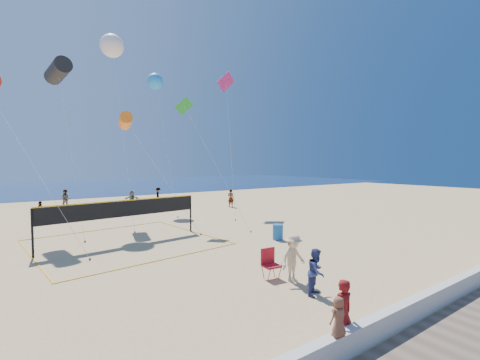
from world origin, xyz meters
TOP-DOWN VIEW (x-y plane):
  - ground at (0.00, 0.00)m, footprint 120.00×120.00m
  - ocean at (0.00, 62.00)m, footprint 140.00×50.00m
  - seawall at (0.00, -3.00)m, footprint 32.00×0.30m
  - woman at (-0.20, -2.70)m, footprint 0.66×0.48m
  - toddler at (-0.80, -3.05)m, footprint 0.46×0.32m
  - bystander_a at (1.64, -0.22)m, footprint 0.95×0.87m
  - bystander_b at (1.84, 1.10)m, footprint 1.22×0.75m
  - far_person_0 at (-5.30, 21.82)m, footprint 0.71×0.97m
  - far_person_1 at (2.88, 25.72)m, footprint 1.56×1.03m
  - far_person_2 at (11.22, 19.85)m, footprint 0.72×0.79m
  - far_person_3 at (-2.85, 28.01)m, footprint 1.00×0.82m
  - far_person_4 at (6.60, 28.10)m, footprint 0.98×1.23m
  - camp_chair at (1.36, 1.91)m, footprint 0.67×0.81m
  - trash_barrel at (5.82, 6.48)m, footprint 0.66×0.66m
  - volleyball_net at (-1.77, 10.92)m, footprint 10.04×9.91m
  - kite_1 at (-4.30, 16.57)m, footprint 1.51×5.79m
  - kite_2 at (0.01, 16.87)m, footprint 3.37×7.92m
  - kite_4 at (3.57, 13.61)m, footprint 3.04×5.21m
  - kite_5 at (9.96, 18.67)m, footprint 3.94×6.08m
  - kite_6 at (-0.44, 18.54)m, footprint 2.09×6.53m
  - kite_7 at (4.80, 23.70)m, footprint 1.98×7.84m

SIDE VIEW (x-z plane):
  - ground at x=0.00m, z-range 0.00..0.00m
  - ocean at x=0.00m, z-range 0.00..0.03m
  - seawall at x=0.00m, z-range 0.00..0.60m
  - trash_barrel at x=5.82m, z-range 0.00..0.90m
  - camp_chair at x=1.36m, z-range 0.02..1.30m
  - far_person_0 at x=-5.30m, z-range 0.00..1.52m
  - bystander_a at x=1.64m, z-range 0.00..1.59m
  - far_person_1 at x=2.88m, z-range 0.00..1.61m
  - woman at x=-0.20m, z-range 0.00..1.67m
  - far_person_4 at x=6.60m, z-range 0.00..1.67m
  - far_person_2 at x=11.22m, z-range 0.00..1.81m
  - bystander_b at x=1.84m, z-range 0.00..1.82m
  - far_person_3 at x=-2.85m, z-range 0.00..1.89m
  - toddler at x=-0.80m, z-range 0.60..1.50m
  - volleyball_net at x=-1.77m, z-range 0.45..2.86m
  - kite_2 at x=0.01m, z-range 3.51..11.72m
  - kite_4 at x=3.57m, z-range 3.32..12.64m
  - kite_1 at x=-4.30m, z-range 4.88..16.08m
  - kite_5 at x=9.96m, z-range 5.10..18.44m
  - kite_7 at x=4.80m, z-range 5.89..19.28m
  - kite_6 at x=-0.44m, z-range 6.28..20.61m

